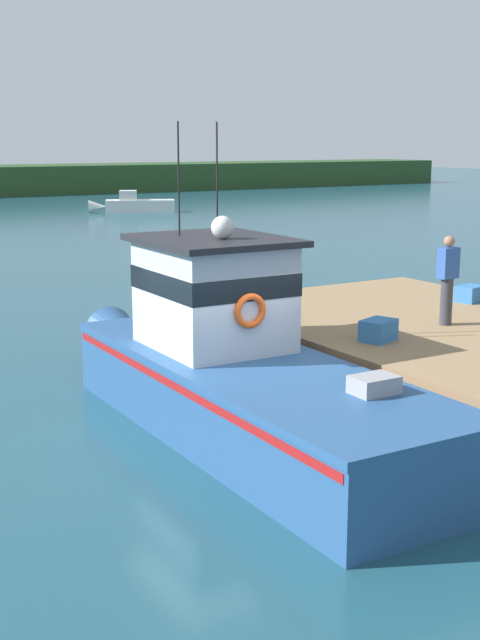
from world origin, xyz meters
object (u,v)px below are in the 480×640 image
Objects in this scene: main_fishing_boat at (234,367)px; crate_stack_near_edge at (471,294)px; deckhand_by_the_boat at (448,278)px; moored_boat_far_left at (134,205)px; mooring_buoy_spare_mooring at (97,332)px; crate_single_far at (378,330)px.

main_fishing_boat is 6.71m from crate_stack_near_edge.
deckhand_by_the_boat reaches higher than moored_boat_far_left.
deckhand_by_the_boat is 3.47× the size of mooring_buoy_spare_mooring.
crate_single_far is at bearing -156.44° from crate_stack_near_edge.
main_fishing_boat is 20.94× the size of mooring_buoy_spare_mooring.
main_fishing_boat reaches higher than moored_boat_far_left.
deckhand_by_the_boat is (4.48, -0.06, 1.05)m from main_fishing_boat.
main_fishing_boat is at bearing 171.09° from crate_single_far.
mooring_buoy_spare_mooring is (-4.11, 6.77, -1.82)m from deckhand_by_the_boat.
moored_boat_far_left is 35.88m from mooring_buoy_spare_mooring.
main_fishing_boat reaches higher than deckhand_by_the_boat.
deckhand_by_the_boat is at bearing -0.81° from main_fishing_boat.
mooring_buoy_spare_mooring is (-15.56, -32.33, -0.24)m from moored_boat_far_left.
main_fishing_boat is 42.17m from moored_boat_far_left.
crate_stack_near_edge is 2.60m from deckhand_by_the_boat.
main_fishing_boat reaches higher than mooring_buoy_spare_mooring.
main_fishing_boat is 6.76m from mooring_buoy_spare_mooring.
crate_stack_near_edge is 8.29m from mooring_buoy_spare_mooring.
crate_single_far is at bearing -169.69° from deckhand_by_the_boat.
main_fishing_boat is 4.60m from deckhand_by_the_boat.
crate_stack_near_edge is at bearing -40.96° from mooring_buoy_spare_mooring.
main_fishing_boat is at bearing -93.18° from mooring_buoy_spare_mooring.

